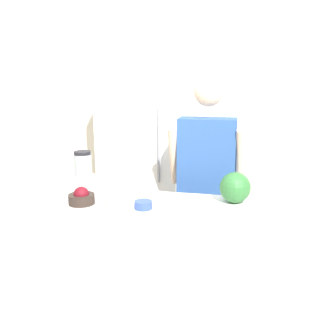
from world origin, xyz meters
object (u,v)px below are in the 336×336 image
object	(u,v)px
watermelon	(235,188)
bowl_cream	(116,200)
person	(206,184)
refrigerator	(144,158)
bowl_cherries	(82,197)
bowl_small_blue	(143,205)
blender	(83,174)

from	to	relation	value
watermelon	bowl_cream	bearing A→B (deg)	-164.22
person	watermelon	distance (m)	0.59
refrigerator	person	world-z (taller)	refrigerator
refrigerator	bowl_cream	world-z (taller)	refrigerator
bowl_cherries	bowl_small_blue	distance (m)	0.43
bowl_cream	bowl_small_blue	distance (m)	0.18
person	bowl_cream	distance (m)	0.90
refrigerator	person	xyz separation A→B (m)	(0.69, -0.61, -0.06)
person	watermelon	xyz separation A→B (m)	(0.24, -0.52, 0.14)
bowl_cherries	bowl_cream	bearing A→B (deg)	-4.49
person	watermelon	bearing A→B (deg)	-64.94
refrigerator	bowl_cherries	bearing A→B (deg)	-93.18
refrigerator	bowl_small_blue	world-z (taller)	refrigerator
bowl_cherries	blender	xyz separation A→B (m)	(-0.10, 0.26, 0.09)
refrigerator	blender	size ratio (longest dim) A/B	6.23
refrigerator	bowl_cream	bearing A→B (deg)	-82.64
person	blender	size ratio (longest dim) A/B	5.70
watermelon	refrigerator	bearing A→B (deg)	129.41
watermelon	bowl_cherries	size ratio (longest dim) A/B	1.18
watermelon	person	bearing A→B (deg)	115.06
refrigerator	person	bearing A→B (deg)	-41.77
watermelon	bowl_small_blue	bearing A→B (deg)	-160.51
refrigerator	bowl_small_blue	xyz separation A→B (m)	(0.36, -1.33, -0.01)
blender	bowl_small_blue	bearing A→B (deg)	-26.86
bowl_cream	blender	xyz separation A→B (m)	(-0.34, 0.28, 0.09)
bowl_cherries	bowl_small_blue	world-z (taller)	bowl_cherries
refrigerator	blender	distance (m)	1.09
bowl_cream	bowl_cherries	bearing A→B (deg)	175.51
bowl_cream	bowl_small_blue	size ratio (longest dim) A/B	1.20
bowl_cherries	blender	world-z (taller)	blender
bowl_cream	person	bearing A→B (deg)	54.84
watermelon	bowl_cream	world-z (taller)	watermelon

